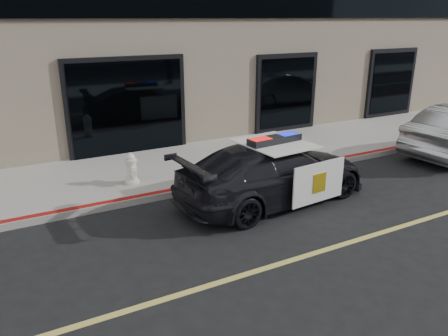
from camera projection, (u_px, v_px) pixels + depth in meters
name	position (u px, v px, depth m)	size (l,w,h in m)	color
ground	(307.00, 256.00, 7.51)	(120.00, 120.00, 0.00)	black
sidewalk_n	(185.00, 165.00, 11.86)	(60.00, 3.50, 0.15)	gray
police_car	(274.00, 172.00, 9.57)	(2.67, 4.87, 1.49)	black
fire_hydrant	(131.00, 169.00, 10.27)	(0.34, 0.47, 0.74)	silver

